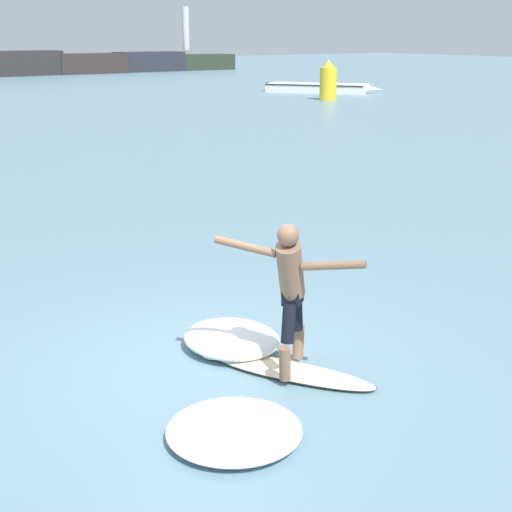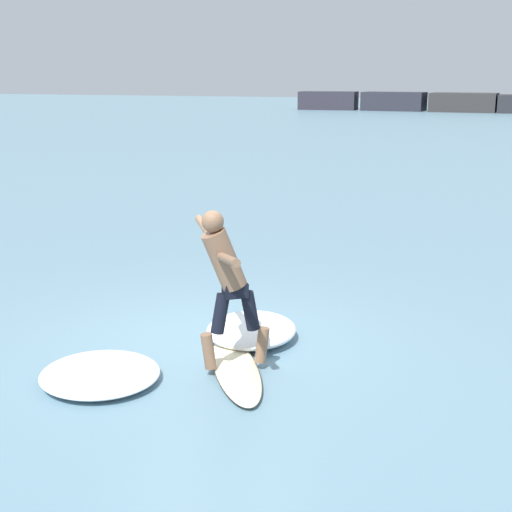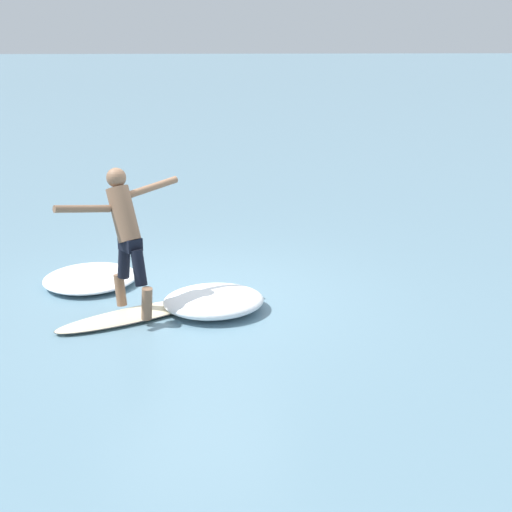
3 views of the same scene
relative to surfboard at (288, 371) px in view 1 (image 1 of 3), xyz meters
name	(u,v)px [view 1 (image 1 of 3)]	position (x,y,z in m)	size (l,w,h in m)	color
ground_plane	(209,367)	(-0.68, 0.69, -0.04)	(200.00, 200.00, 0.00)	#64899C
surfboard	(288,371)	(0.00, 0.00, 0.00)	(1.47, 2.11, 0.22)	beige
surfer	(291,285)	(-0.06, -0.10, 1.11)	(1.12, 1.39, 1.81)	brown
fishing_boat_near_jetty	(319,88)	(26.61, 31.83, 0.27)	(5.73, 7.01, 0.57)	white
channel_marker_buoy	(328,82)	(23.32, 27.01, 1.01)	(1.00, 1.00, 2.31)	yellow
wave_foam_at_tail	(234,430)	(-1.28, -0.80, 0.05)	(1.84, 1.82, 0.18)	white
wave_foam_at_nose	(231,339)	(-0.17, 0.97, 0.10)	(1.34, 1.48, 0.28)	white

